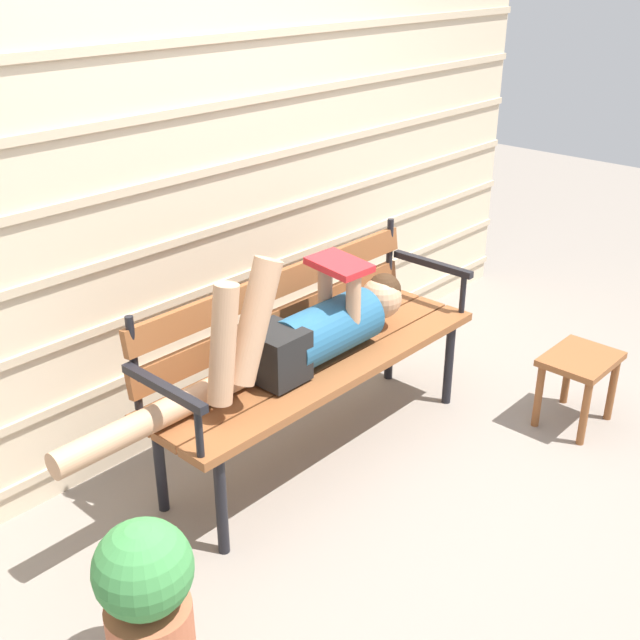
{
  "coord_description": "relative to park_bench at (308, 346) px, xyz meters",
  "views": [
    {
      "loc": [
        -2.19,
        -1.94,
        2.05
      ],
      "look_at": [
        0.0,
        0.07,
        0.65
      ],
      "focal_mm": 44.19,
      "sensor_mm": 36.0,
      "label": 1
    }
  ],
  "objects": [
    {
      "name": "ground_plane",
      "position": [
        0.0,
        -0.14,
        -0.5
      ],
      "size": [
        12.0,
        12.0,
        0.0
      ],
      "primitive_type": "plane",
      "color": "gray"
    },
    {
      "name": "house_siding",
      "position": [
        0.0,
        0.54,
        0.56
      ],
      "size": [
        4.62,
        0.08,
        2.13
      ],
      "color": "beige",
      "rests_on": "ground"
    },
    {
      "name": "park_bench",
      "position": [
        0.0,
        0.0,
        0.0
      ],
      "size": [
        1.67,
        0.49,
        0.86
      ],
      "color": "brown",
      "rests_on": "ground"
    },
    {
      "name": "reclining_person",
      "position": [
        -0.11,
        -0.07,
        0.12
      ],
      "size": [
        1.73,
        0.26,
        0.58
      ],
      "color": "#23567A"
    },
    {
      "name": "footstool",
      "position": [
        0.99,
        -0.8,
        -0.23
      ],
      "size": [
        0.36,
        0.29,
        0.36
      ],
      "color": "brown",
      "rests_on": "ground"
    },
    {
      "name": "potted_plant",
      "position": [
        -1.25,
        -0.52,
        -0.2
      ],
      "size": [
        0.3,
        0.3,
        0.58
      ],
      "color": "#AD5B3D",
      "rests_on": "ground"
    }
  ]
}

